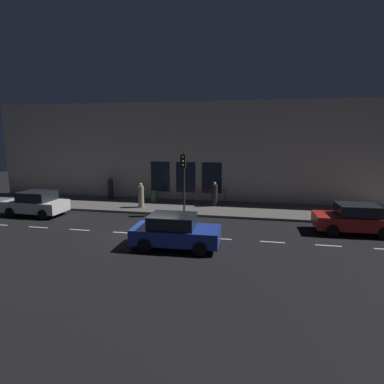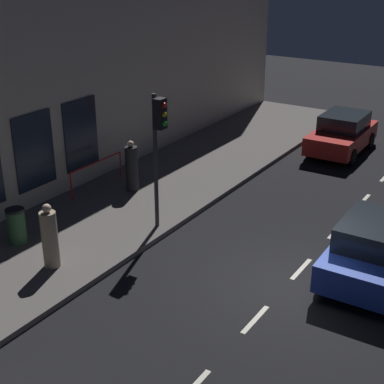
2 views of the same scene
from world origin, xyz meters
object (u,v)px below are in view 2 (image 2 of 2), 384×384
at_px(pedestrian_0, 50,238).
at_px(pedestrian_2, 132,168).
at_px(traffic_light, 158,134).
at_px(parked_car_0, 376,248).
at_px(trash_bin, 17,226).
at_px(parked_car_1, 342,133).

relative_size(pedestrian_0, pedestrian_2, 1.00).
height_order(traffic_light, pedestrian_2, traffic_light).
bearing_deg(pedestrian_2, parked_car_0, -166.74).
distance_m(pedestrian_2, trash_bin, 4.68).
relative_size(parked_car_0, trash_bin, 4.03).
distance_m(parked_car_0, trash_bin, 9.48).
relative_size(parked_car_1, trash_bin, 3.96).
relative_size(traffic_light, pedestrian_2, 2.26).
distance_m(traffic_light, pedestrian_2, 3.60).
height_order(parked_car_0, pedestrian_2, pedestrian_2).
bearing_deg(pedestrian_0, pedestrian_2, 76.00).
bearing_deg(trash_bin, traffic_light, -133.04).
bearing_deg(parked_car_1, traffic_light, 77.57).
xyz_separation_m(traffic_light, pedestrian_2, (2.41, -1.74, -2.03)).
relative_size(pedestrian_2, trash_bin, 1.72).
bearing_deg(traffic_light, parked_car_0, -171.24).
distance_m(pedestrian_0, pedestrian_2, 5.24).
height_order(pedestrian_0, trash_bin, pedestrian_0).
xyz_separation_m(pedestrian_2, trash_bin, (0.31, 4.66, -0.28)).
relative_size(traffic_light, pedestrian_0, 2.27).
bearing_deg(pedestrian_2, parked_car_1, -99.80).
bearing_deg(trash_bin, pedestrian_2, -93.86).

